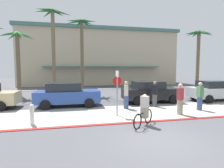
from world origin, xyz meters
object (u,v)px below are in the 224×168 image
Objects in this scene: cyclist_black_0 at (144,111)px; pedestrian_2 at (155,95)px; palm_tree_4 at (82,36)px; car_blue_1 at (67,94)px; stop_sign_bike_lane at (117,86)px; palm_tree_5 at (198,45)px; palm_tree_2 at (17,46)px; pedestrian_1 at (200,97)px; car_black_2 at (150,92)px; bollard_0 at (32,114)px; pedestrian_0 at (126,96)px; pedestrian_3 at (180,100)px; palm_tree_3 at (53,31)px; car_silver_3 at (215,90)px.

pedestrian_2 is at bearing 58.14° from cyclist_black_0.
palm_tree_4 reaches higher than car_blue_1.
stop_sign_bike_lane is 0.58× the size of car_blue_1.
stop_sign_bike_lane is 2.31m from cyclist_black_0.
palm_tree_5 reaches higher than stop_sign_bike_lane.
palm_tree_4 reaches higher than palm_tree_2.
pedestrian_1 is at bearing -19.63° from car_blue_1.
car_black_2 is at bearing -149.81° from palm_tree_5.
cyclist_black_0 is at bearing -12.50° from bollard_0.
pedestrian_0 reaches higher than bollard_0.
stop_sign_bike_lane reaches higher than car_black_2.
palm_tree_4 is 8.48m from car_blue_1.
cyclist_black_0 is (5.16, -1.14, 0.18)m from bollard_0.
cyclist_black_0 is 4.40m from pedestrian_2.
palm_tree_2 is (-7.58, 8.99, 3.11)m from stop_sign_bike_lane.
pedestrian_2 reaches higher than car_black_2.
pedestrian_3 reaches higher than pedestrian_1.
pedestrian_0 is 3.37m from pedestrian_3.
palm_tree_3 is 1.25× the size of palm_tree_5.
pedestrian_0 is (-10.07, -6.11, -4.36)m from palm_tree_5.
palm_tree_5 is (15.40, 8.51, 4.71)m from bollard_0.
stop_sign_bike_lane reaches higher than pedestrian_2.
cyclist_black_0 is (5.19, -11.13, -5.74)m from palm_tree_3.
cyclist_black_0 is (8.42, -10.91, -4.10)m from palm_tree_2.
stop_sign_bike_lane is 0.30× the size of palm_tree_3.
car_blue_1 is (1.50, -6.03, -5.57)m from palm_tree_3.
pedestrian_2 is at bearing 5.20° from pedestrian_0.
pedestrian_3 is (7.98, -9.72, -5.58)m from palm_tree_3.
stop_sign_bike_lane reaches higher than pedestrian_3.
palm_tree_3 is at bearing -169.68° from palm_tree_4.
palm_tree_4 is 13.04m from cyclist_black_0.
stop_sign_bike_lane is at bearing -145.08° from palm_tree_5.
pedestrian_1 is at bearing -34.59° from pedestrian_2.
cyclist_black_0 is at bearing -65.00° from palm_tree_3.
pedestrian_0 reaches higher than pedestrian_3.
pedestrian_1 is (13.07, -8.79, -3.94)m from palm_tree_2.
pedestrian_1 is 2.84m from pedestrian_2.
palm_tree_4 is 4.31× the size of pedestrian_3.
palm_tree_2 is 3.36× the size of pedestrian_0.
palm_tree_4 reaches higher than pedestrian_3.
cyclist_black_0 is at bearing -155.54° from pedestrian_1.
palm_tree_3 reaches higher than stop_sign_bike_lane.
car_black_2 is (3.50, 3.32, -0.81)m from stop_sign_bike_lane.
pedestrian_2 is at bearing -169.65° from car_silver_3.
pedestrian_3 is (-7.45, -8.24, -4.37)m from palm_tree_5.
palm_tree_4 is 12.58m from pedestrian_3.
pedestrian_0 is at bearing -148.73° from palm_tree_5.
pedestrian_3 is at bearing -159.14° from pedestrian_1.
pedestrian_3 is (2.79, 1.41, 0.16)m from cyclist_black_0.
car_silver_3 is 9.56m from cyclist_black_0.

